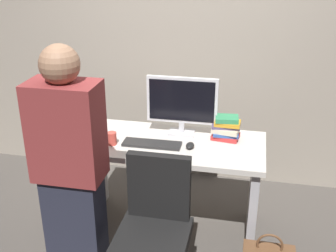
{
  "coord_description": "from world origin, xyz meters",
  "views": [
    {
      "loc": [
        0.58,
        -2.82,
        2.13
      ],
      "look_at": [
        0.0,
        -0.05,
        0.9
      ],
      "focal_mm": 45.74,
      "sensor_mm": 36.0,
      "label": 1
    }
  ],
  "objects": [
    {
      "name": "cup_near_keyboard",
      "position": [
        -0.4,
        -0.13,
        0.79
      ],
      "size": [
        0.07,
        0.07,
        0.1
      ],
      "primitive_type": "cylinder",
      "color": "#D84C3F",
      "rests_on": "desk"
    },
    {
      "name": "ground_plane",
      "position": [
        0.0,
        0.0,
        0.0
      ],
      "size": [
        9.0,
        9.0,
        0.0
      ],
      "primitive_type": "plane",
      "color": "#4C4742"
    },
    {
      "name": "person_at_desk",
      "position": [
        -0.43,
        -0.79,
        0.84
      ],
      "size": [
        0.4,
        0.24,
        1.64
      ],
      "color": "#262838",
      "rests_on": "ground"
    },
    {
      "name": "keyboard",
      "position": [
        -0.11,
        -0.08,
        0.76
      ],
      "size": [
        0.43,
        0.14,
        0.02
      ],
      "primitive_type": "cube",
      "rotation": [
        0.0,
        0.0,
        0.01
      ],
      "color": "#262626",
      "rests_on": "desk"
    },
    {
      "name": "desk",
      "position": [
        0.0,
        0.0,
        0.51
      ],
      "size": [
        1.42,
        0.66,
        0.75
      ],
      "color": "beige",
      "rests_on": "ground"
    },
    {
      "name": "office_chair",
      "position": [
        0.05,
        -0.72,
        0.43
      ],
      "size": [
        0.52,
        0.52,
        0.94
      ],
      "color": "black",
      "rests_on": "ground"
    },
    {
      "name": "wall_back",
      "position": [
        0.0,
        0.91,
        1.5
      ],
      "size": [
        6.4,
        0.1,
        3.0
      ],
      "primitive_type": "cube",
      "color": "#9E9384",
      "rests_on": "ground"
    },
    {
      "name": "book_stack",
      "position": [
        0.41,
        0.14,
        0.83
      ],
      "size": [
        0.22,
        0.18,
        0.18
      ],
      "color": "red",
      "rests_on": "desk"
    },
    {
      "name": "monitor",
      "position": [
        0.06,
        0.17,
        1.0
      ],
      "size": [
        0.54,
        0.14,
        0.46
      ],
      "color": "silver",
      "rests_on": "desk"
    },
    {
      "name": "mouse",
      "position": [
        0.17,
        -0.07,
        0.76
      ],
      "size": [
        0.06,
        0.1,
        0.03
      ],
      "primitive_type": "ellipsoid",
      "color": "black",
      "rests_on": "desk"
    }
  ]
}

